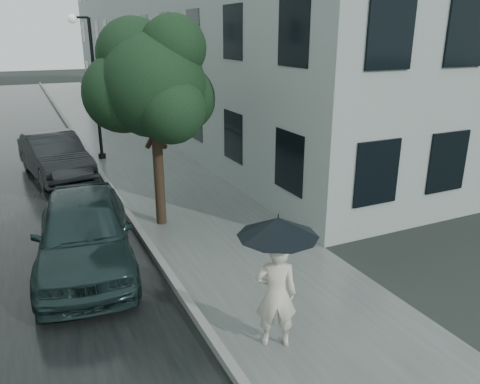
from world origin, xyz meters
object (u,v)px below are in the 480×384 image
pedestrian (276,294)px  street_tree (152,84)px  lamp_post (90,79)px  car_near (84,232)px  car_far (55,156)px

pedestrian → street_tree: bearing=-63.7°
lamp_post → car_near: lamp_post is taller
street_tree → car_far: street_tree is taller
pedestrian → car_far: (-2.22, 10.88, -0.15)m
lamp_post → car_near: 9.30m
street_tree → car_far: (-2.02, 5.29, -2.75)m
lamp_post → car_near: (-1.67, -8.88, -2.18)m
pedestrian → lamp_post: lamp_post is taller
lamp_post → car_far: 3.35m
lamp_post → car_far: size_ratio=1.19×
car_near → car_far: car_near is taller
car_near → pedestrian: bearing=-52.3°
pedestrian → car_far: pedestrian is taller
pedestrian → car_near: pedestrian is taller
pedestrian → car_near: size_ratio=0.38×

